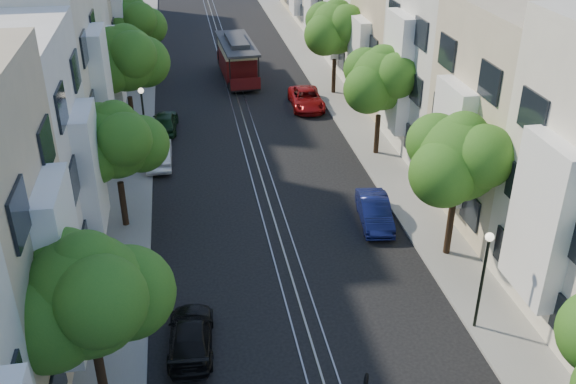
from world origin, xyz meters
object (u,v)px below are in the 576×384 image
tree_e_d (336,29)px  tree_w_b (116,144)px  lamp_east (484,267)px  parked_car_w_far (165,121)px  parked_car_w_mid (159,154)px  lamp_west (143,112)px  parked_car_w_near (191,335)px  tree_e_b (461,160)px  parked_car_e_far (306,99)px  cable_car (237,57)px  tree_w_d (134,24)px  tree_w_c (126,60)px  tree_e_c (382,81)px  parked_car_e_mid (375,211)px  tree_w_a (89,298)px

tree_e_d → tree_w_b: 22.28m
tree_w_b → lamp_east: size_ratio=1.51×
parked_car_w_far → parked_car_w_mid: bearing=90.1°
lamp_west → parked_car_w_near: size_ratio=1.04×
tree_e_b → parked_car_e_far: bearing=97.7°
cable_car → tree_w_d: bearing=174.9°
parked_car_w_near → parked_car_w_mid: 16.11m
parked_car_e_far → parked_car_w_mid: bearing=-141.1°
tree_e_b → lamp_west: bearing=136.2°
tree_w_c → tree_e_c: bearing=-19.1°
lamp_east → tree_e_d: bearing=88.0°
lamp_west → cable_car: size_ratio=0.52×
tree_e_c → lamp_west: 13.82m
tree_w_c → parked_car_w_mid: bearing=-69.7°
tree_e_c → lamp_east: bearing=-93.4°
lamp_east → parked_car_e_mid: size_ratio=1.05×
parked_car_w_near → parked_car_w_mid: parked_car_w_mid is taller
tree_e_b → lamp_west: tree_e_b is taller
lamp_east → tree_w_c: bearing=122.6°
tree_e_b → tree_w_a: size_ratio=1.00×
cable_car → parked_car_w_mid: size_ratio=1.99×
tree_e_b → tree_w_d: bearing=118.1°
tree_e_d → tree_w_c: size_ratio=0.97×
tree_e_c → cable_car: 17.32m
tree_w_a → cable_car: bearing=77.2°
tree_w_c → tree_e_b: bearing=-48.0°
tree_e_b → tree_w_a: bearing=-154.1°
parked_car_e_mid → parked_car_w_near: bearing=-133.8°
parked_car_e_far → parked_car_w_far: parked_car_w_far is taller
tree_w_c → parked_car_w_near: bearing=-82.3°
parked_car_e_mid → tree_e_c: bearing=79.2°
tree_e_c → tree_w_b: bearing=-157.4°
parked_car_w_near → parked_car_e_mid: bearing=-137.0°
tree_e_c → tree_e_d: 11.00m
parked_car_w_near → parked_car_w_far: bearing=-83.9°
tree_w_d → parked_car_e_far: bearing=-32.4°
tree_w_a → tree_w_d: tree_w_a is taller
tree_w_a → parked_car_e_mid: 16.24m
lamp_east → parked_car_e_mid: (-1.52, 8.24, -2.19)m
tree_w_c → tree_w_d: (-0.00, 11.00, -0.47)m
parked_car_e_mid → parked_car_w_far: bearing=133.4°
tree_w_b → tree_w_c: bearing=90.0°
tree_e_d → tree_w_c: bearing=-157.4°
tree_e_b → parked_car_w_far: (-12.51, 16.85, -4.07)m
lamp_west → parked_car_e_far: size_ratio=0.89×
tree_e_d → parked_car_w_far: tree_e_d is taller
tree_e_c → parked_car_e_mid: size_ratio=1.65×
tree_w_a → parked_car_w_near: 5.70m
tree_e_c → parked_car_w_near: tree_e_c is taller
tree_w_a → lamp_west: bearing=87.6°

